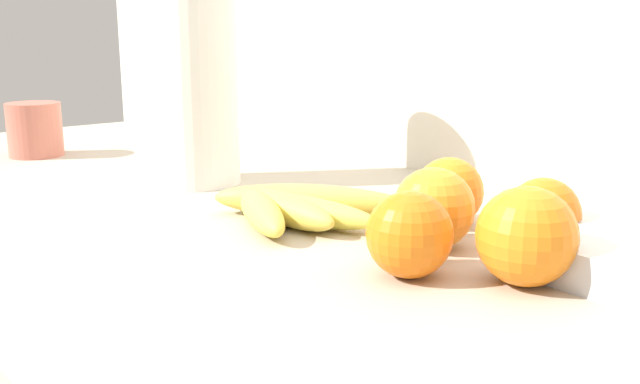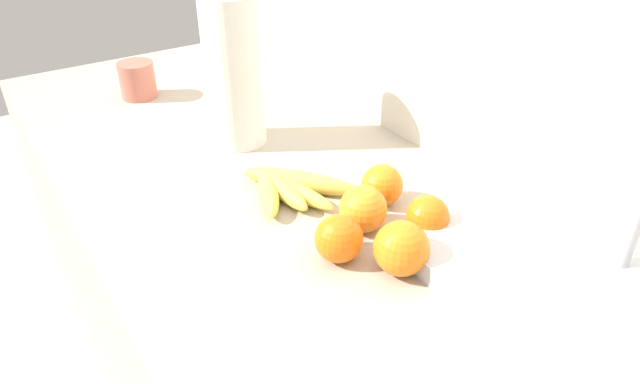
% 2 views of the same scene
% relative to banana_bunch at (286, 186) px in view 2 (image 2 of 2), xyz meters
% --- Properties ---
extents(counter, '(1.89, 0.66, 0.89)m').
position_rel_banana_bunch_xyz_m(counter, '(0.05, -0.01, -0.46)').
color(counter, '#ADA08C').
rests_on(counter, ground).
extents(wall_back, '(2.29, 0.06, 1.30)m').
position_rel_banana_bunch_xyz_m(wall_back, '(0.05, 0.35, -0.26)').
color(wall_back, silver).
rests_on(wall_back, ground).
extents(banana_bunch, '(0.20, 0.19, 0.04)m').
position_rel_banana_bunch_xyz_m(banana_bunch, '(0.00, 0.00, 0.00)').
color(banana_bunch, '#EAD04C').
rests_on(banana_bunch, counter).
extents(orange_right, '(0.07, 0.07, 0.07)m').
position_rel_banana_bunch_xyz_m(orange_right, '(0.23, 0.12, 0.02)').
color(orange_right, orange).
rests_on(orange_right, counter).
extents(orange_front, '(0.07, 0.07, 0.07)m').
position_rel_banana_bunch_xyz_m(orange_front, '(0.20, -0.03, 0.02)').
color(orange_front, orange).
rests_on(orange_front, counter).
extents(orange_back_right, '(0.07, 0.07, 0.07)m').
position_rel_banana_bunch_xyz_m(orange_back_right, '(0.11, 0.12, 0.02)').
color(orange_back_right, orange).
rests_on(orange_back_right, counter).
extents(orange_back_left, '(0.08, 0.08, 0.08)m').
position_rel_banana_bunch_xyz_m(orange_back_left, '(0.16, 0.05, 0.02)').
color(orange_back_left, orange).
rests_on(orange_back_left, counter).
extents(orange_center, '(0.08, 0.08, 0.08)m').
position_rel_banana_bunch_xyz_m(orange_center, '(0.27, 0.03, 0.02)').
color(orange_center, orange).
rests_on(orange_center, counter).
extents(paper_towel_roll, '(0.11, 0.11, 0.33)m').
position_rel_banana_bunch_xyz_m(paper_towel_roll, '(-0.24, 0.03, 0.13)').
color(paper_towel_roll, white).
rests_on(paper_towel_roll, counter).
extents(sink_basin, '(0.44, 0.27, 0.20)m').
position_rel_banana_bunch_xyz_m(sink_basin, '(0.46, 0.18, 0.00)').
color(sink_basin, '#B7BABF').
rests_on(sink_basin, counter).
extents(mug, '(0.09, 0.09, 0.09)m').
position_rel_banana_bunch_xyz_m(mug, '(-0.59, -0.07, 0.03)').
color(mug, '#BF6756').
rests_on(mug, counter).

